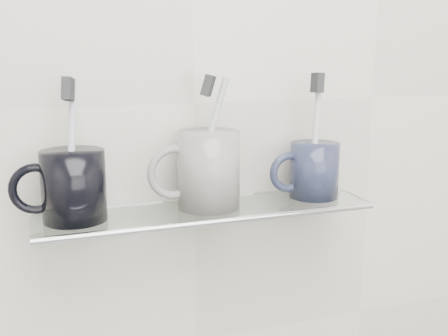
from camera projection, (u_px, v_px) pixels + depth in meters
name	position (u px, v px, depth m)	size (l,w,h in m)	color
wall_back	(194.00, 103.00, 0.86)	(2.50, 2.50, 0.00)	beige
shelf_glass	(206.00, 211.00, 0.84)	(0.50, 0.12, 0.01)	silver
shelf_rail	(219.00, 222.00, 0.78)	(0.01, 0.01, 0.50)	silver
bracket_left	(59.00, 223.00, 0.81)	(0.02, 0.02, 0.03)	silver
bracket_right	(316.00, 197.00, 0.95)	(0.02, 0.02, 0.03)	silver
mug_left	(74.00, 186.00, 0.77)	(0.09, 0.09, 0.10)	black
mug_left_handle	(36.00, 189.00, 0.75)	(0.07, 0.07, 0.01)	black
toothbrush_left	(72.00, 149.00, 0.76)	(0.01, 0.01, 0.19)	silver
bristles_left	(68.00, 89.00, 0.74)	(0.01, 0.02, 0.03)	#252728
mug_center	(209.00, 170.00, 0.83)	(0.09, 0.09, 0.11)	silver
mug_center_handle	(174.00, 172.00, 0.81)	(0.08, 0.08, 0.01)	silver
toothbrush_center	(208.00, 141.00, 0.82)	(0.01, 0.01, 0.19)	silver
bristles_center	(208.00, 85.00, 0.80)	(0.01, 0.02, 0.03)	#252728
mug_right	(314.00, 170.00, 0.89)	(0.08, 0.08, 0.09)	black
mug_right_handle	(289.00, 172.00, 0.87)	(0.06, 0.06, 0.01)	black
toothbrush_right	(316.00, 134.00, 0.88)	(0.01, 0.01, 0.19)	silver
bristles_right	(317.00, 83.00, 0.86)	(0.01, 0.02, 0.03)	#252728
chrome_cap	(330.00, 191.00, 0.91)	(0.03, 0.03, 0.01)	silver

